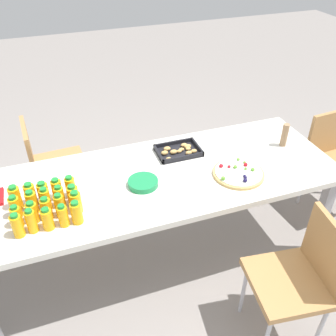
# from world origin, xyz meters

# --- Properties ---
(ground_plane) EXTENTS (12.00, 12.00, 0.00)m
(ground_plane) POSITION_xyz_m (0.00, 0.00, 0.00)
(ground_plane) COLOR gray
(party_table) EXTENTS (2.33, 0.84, 0.73)m
(party_table) POSITION_xyz_m (0.00, 0.00, 0.67)
(party_table) COLOR silver
(party_table) RESTS_ON ground_plane
(chair_near_right) EXTENTS (0.45, 0.45, 0.83)m
(chair_near_right) POSITION_xyz_m (0.56, -0.80, 0.50)
(chair_near_right) COLOR #B7844C
(chair_near_right) RESTS_ON ground_plane
(chair_end) EXTENTS (0.43, 0.43, 0.83)m
(chair_end) POSITION_xyz_m (1.49, 0.07, 0.50)
(chair_end) COLOR #B7844C
(chair_end) RESTS_ON ground_plane
(chair_far_left) EXTENTS (0.42, 0.42, 0.83)m
(chair_far_left) POSITION_xyz_m (-0.62, 0.73, 0.50)
(chair_far_left) COLOR #B7844C
(chair_far_left) RESTS_ON ground_plane
(juice_bottle_0) EXTENTS (0.06, 0.06, 0.14)m
(juice_bottle_0) POSITION_xyz_m (-0.81, -0.24, 0.79)
(juice_bottle_0) COLOR #FAAB14
(juice_bottle_0) RESTS_ON party_table
(juice_bottle_1) EXTENTS (0.05, 0.05, 0.14)m
(juice_bottle_1) POSITION_xyz_m (-0.74, -0.23, 0.79)
(juice_bottle_1) COLOR #F9AD14
(juice_bottle_1) RESTS_ON party_table
(juice_bottle_2) EXTENTS (0.06, 0.06, 0.13)m
(juice_bottle_2) POSITION_xyz_m (-0.66, -0.24, 0.79)
(juice_bottle_2) COLOR #F9AB14
(juice_bottle_2) RESTS_ON party_table
(juice_bottle_3) EXTENTS (0.05, 0.05, 0.14)m
(juice_bottle_3) POSITION_xyz_m (-0.58, -0.24, 0.79)
(juice_bottle_3) COLOR #FAAD14
(juice_bottle_3) RESTS_ON party_table
(juice_bottle_4) EXTENTS (0.06, 0.06, 0.14)m
(juice_bottle_4) POSITION_xyz_m (-0.51, -0.24, 0.79)
(juice_bottle_4) COLOR #F9AC14
(juice_bottle_4) RESTS_ON party_table
(juice_bottle_5) EXTENTS (0.05, 0.05, 0.14)m
(juice_bottle_5) POSITION_xyz_m (-0.81, -0.17, 0.79)
(juice_bottle_5) COLOR #F9AB14
(juice_bottle_5) RESTS_ON party_table
(juice_bottle_6) EXTENTS (0.06, 0.06, 0.13)m
(juice_bottle_6) POSITION_xyz_m (-0.73, -0.16, 0.79)
(juice_bottle_6) COLOR #FAAD14
(juice_bottle_6) RESTS_ON party_table
(juice_bottle_7) EXTENTS (0.06, 0.06, 0.14)m
(juice_bottle_7) POSITION_xyz_m (-0.66, -0.16, 0.79)
(juice_bottle_7) COLOR #F9AB14
(juice_bottle_7) RESTS_ON party_table
(juice_bottle_8) EXTENTS (0.05, 0.05, 0.15)m
(juice_bottle_8) POSITION_xyz_m (-0.59, -0.17, 0.80)
(juice_bottle_8) COLOR #F9AE14
(juice_bottle_8) RESTS_ON party_table
(juice_bottle_9) EXTENTS (0.06, 0.06, 0.14)m
(juice_bottle_9) POSITION_xyz_m (-0.50, -0.16, 0.79)
(juice_bottle_9) COLOR #FAAC14
(juice_bottle_9) RESTS_ON party_table
(juice_bottle_10) EXTENTS (0.06, 0.06, 0.14)m
(juice_bottle_10) POSITION_xyz_m (-0.81, -0.09, 0.79)
(juice_bottle_10) COLOR #F9AF14
(juice_bottle_10) RESTS_ON party_table
(juice_bottle_11) EXTENTS (0.06, 0.06, 0.14)m
(juice_bottle_11) POSITION_xyz_m (-0.73, -0.08, 0.79)
(juice_bottle_11) COLOR #F9AD14
(juice_bottle_11) RESTS_ON party_table
(juice_bottle_12) EXTENTS (0.05, 0.05, 0.15)m
(juice_bottle_12) POSITION_xyz_m (-0.66, -0.09, 0.80)
(juice_bottle_12) COLOR #FAAE14
(juice_bottle_12) RESTS_ON party_table
(juice_bottle_13) EXTENTS (0.05, 0.05, 0.14)m
(juice_bottle_13) POSITION_xyz_m (-0.58, -0.09, 0.79)
(juice_bottle_13) COLOR #F9AE14
(juice_bottle_13) RESTS_ON party_table
(juice_bottle_14) EXTENTS (0.06, 0.06, 0.13)m
(juice_bottle_14) POSITION_xyz_m (-0.51, -0.09, 0.79)
(juice_bottle_14) COLOR #F9AB14
(juice_bottle_14) RESTS_ON party_table
(juice_bottle_15) EXTENTS (0.06, 0.06, 0.15)m
(juice_bottle_15) POSITION_xyz_m (-0.81, -0.02, 0.80)
(juice_bottle_15) COLOR #F9AE14
(juice_bottle_15) RESTS_ON party_table
(juice_bottle_16) EXTENTS (0.06, 0.06, 0.14)m
(juice_bottle_16) POSITION_xyz_m (-0.73, -0.01, 0.79)
(juice_bottle_16) COLOR #F9AC14
(juice_bottle_16) RESTS_ON party_table
(juice_bottle_17) EXTENTS (0.06, 0.06, 0.14)m
(juice_bottle_17) POSITION_xyz_m (-0.66, -0.02, 0.79)
(juice_bottle_17) COLOR #F9AC14
(juice_bottle_17) RESTS_ON party_table
(juice_bottle_18) EXTENTS (0.06, 0.06, 0.14)m
(juice_bottle_18) POSITION_xyz_m (-0.59, -0.01, 0.79)
(juice_bottle_18) COLOR #FAAB14
(juice_bottle_18) RESTS_ON party_table
(juice_bottle_19) EXTENTS (0.06, 0.06, 0.14)m
(juice_bottle_19) POSITION_xyz_m (-0.51, -0.02, 0.79)
(juice_bottle_19) COLOR #F9AD14
(juice_bottle_19) RESTS_ON party_table
(fruit_pizza) EXTENTS (0.32, 0.32, 0.05)m
(fruit_pizza) POSITION_xyz_m (0.49, -0.16, 0.74)
(fruit_pizza) COLOR tan
(fruit_pizza) RESTS_ON party_table
(snack_tray) EXTENTS (0.29, 0.21, 0.04)m
(snack_tray) POSITION_xyz_m (0.23, 0.20, 0.74)
(snack_tray) COLOR black
(snack_tray) RESTS_ON party_table
(plate_stack) EXTENTS (0.18, 0.18, 0.03)m
(plate_stack) POSITION_xyz_m (-0.10, -0.06, 0.74)
(plate_stack) COLOR #1E8C4C
(plate_stack) RESTS_ON party_table
(cardboard_tube) EXTENTS (0.04, 0.04, 0.17)m
(cardboard_tube) POSITION_xyz_m (0.95, 0.05, 0.81)
(cardboard_tube) COLOR #9E7A56
(cardboard_tube) RESTS_ON party_table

